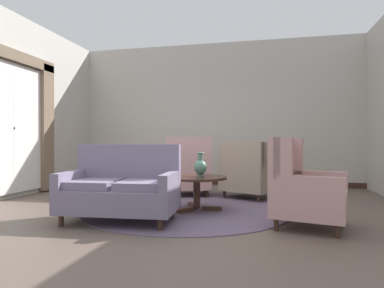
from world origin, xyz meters
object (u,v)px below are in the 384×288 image
Objects in this scene: armchair_far_left at (189,171)px; armchair_near_sideboard at (302,189)px; settee at (121,189)px; armchair_near_window at (249,175)px; coffee_table at (197,183)px; porcelain_vase at (200,166)px.

armchair_far_left is 1.04× the size of armchair_near_sideboard.
settee is at bearing 65.80° from armchair_far_left.
armchair_far_left is at bearing 57.84° from armchair_near_sideboard.
armchair_near_window is (1.48, 2.07, 0.02)m from settee.
armchair_near_sideboard reaches higher than coffee_table.
coffee_table is 0.80× the size of armchair_far_left.
armchair_near_window is at bearing 50.62° from settee.
porcelain_vase is 1.49m from armchair_near_sideboard.
porcelain_vase is 0.29× the size of armchair_near_window.
porcelain_vase is at bearing 41.24° from settee.
settee is (-0.84, -0.84, -0.24)m from porcelain_vase.
armchair_far_left reaches higher than porcelain_vase.
coffee_table is at bearing -156.14° from porcelain_vase.
coffee_table is at bearing 93.63° from armchair_far_left.
porcelain_vase is at bearing 79.23° from armchair_near_sideboard.
armchair_near_window is at bearing 34.97° from armchair_near_sideboard.
armchair_near_window is at bearing 162.72° from armchair_far_left.
settee reaches higher than coffee_table.
porcelain_vase is 0.24× the size of settee.
armchair_near_window is (0.69, 1.25, 0.01)m from coffee_table.
armchair_far_left is at bearing 108.06° from coffee_table.
settee is 2.16m from armchair_far_left.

